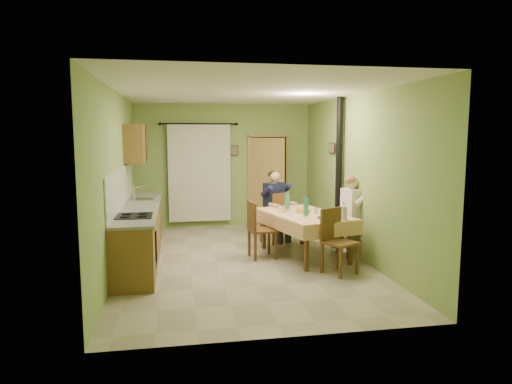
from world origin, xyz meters
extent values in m
cube|color=tan|center=(0.00, 0.00, 0.00)|extent=(4.00, 6.00, 0.01)
cube|color=#85A554|center=(0.00, 3.00, 1.40)|extent=(4.00, 0.04, 2.80)
cube|color=#85A554|center=(0.00, -3.00, 1.40)|extent=(4.00, 0.04, 2.80)
cube|color=#85A554|center=(-2.00, 0.00, 1.40)|extent=(0.04, 6.00, 2.80)
cube|color=#85A554|center=(2.00, 0.00, 1.40)|extent=(0.04, 6.00, 2.80)
cube|color=white|center=(0.00, 0.00, 2.80)|extent=(4.00, 6.00, 0.04)
cube|color=brown|center=(-1.70, 0.40, 0.44)|extent=(0.60, 3.60, 0.88)
cube|color=gray|center=(-1.70, 0.40, 0.90)|extent=(0.64, 3.64, 0.04)
cube|color=white|center=(-1.99, 0.40, 1.23)|extent=(0.02, 3.60, 0.66)
cube|color=silver|center=(-1.70, 1.20, 0.92)|extent=(0.42, 0.42, 0.03)
cube|color=black|center=(-1.70, -0.60, 0.93)|extent=(0.52, 0.56, 0.02)
cube|color=black|center=(-1.40, -0.60, 0.45)|extent=(0.01, 0.55, 0.55)
cube|color=brown|center=(-1.82, 1.70, 1.95)|extent=(0.35, 1.40, 0.70)
cylinder|color=black|center=(-0.55, 2.88, 2.35)|extent=(1.70, 0.04, 0.04)
cube|color=silver|center=(-0.55, 2.90, 1.25)|extent=(1.40, 0.06, 2.20)
cube|color=black|center=(1.05, 2.98, 1.03)|extent=(0.84, 0.03, 2.06)
cube|color=tan|center=(0.60, 2.97, 1.03)|extent=(0.06, 0.06, 2.12)
cube|color=tan|center=(1.50, 2.97, 1.03)|extent=(0.06, 0.06, 2.12)
cube|color=tan|center=(1.05, 2.97, 2.09)|extent=(0.96, 0.06, 0.06)
cube|color=tan|center=(0.99, 2.75, 1.02)|extent=(0.72, 0.47, 2.04)
cube|color=#E8AF7A|center=(1.10, 0.08, 0.74)|extent=(1.50, 2.03, 0.04)
cube|color=#E8AF7A|center=(1.32, -0.80, 0.63)|extent=(1.05, 0.28, 0.22)
cube|color=#E8AF7A|center=(0.88, 0.96, 0.63)|extent=(1.05, 0.28, 0.22)
cube|color=#E8AF7A|center=(0.58, -0.05, 0.63)|extent=(0.46, 1.77, 0.22)
cube|color=#E8AF7A|center=(1.63, 0.22, 0.63)|extent=(0.46, 1.77, 0.22)
cylinder|color=white|center=(0.91, 0.71, 0.77)|extent=(0.25, 0.25, 0.02)
ellipsoid|color=#CC7233|center=(0.91, 0.71, 0.79)|extent=(0.12, 0.12, 0.05)
cylinder|color=white|center=(1.28, -0.50, 0.77)|extent=(0.25, 0.25, 0.02)
ellipsoid|color=#CC7233|center=(1.28, -0.50, 0.79)|extent=(0.12, 0.12, 0.05)
cylinder|color=white|center=(1.46, -0.18, 0.77)|extent=(0.25, 0.25, 0.02)
ellipsoid|color=#CC7233|center=(1.46, -0.18, 0.79)|extent=(0.12, 0.12, 0.05)
cylinder|color=white|center=(0.80, 0.24, 0.77)|extent=(0.25, 0.25, 0.02)
ellipsoid|color=#CC7233|center=(0.80, 0.24, 0.79)|extent=(0.12, 0.12, 0.05)
cylinder|color=#FFBA45|center=(1.09, 0.13, 0.80)|extent=(0.26, 0.26, 0.08)
cylinder|color=white|center=(1.24, -0.45, 0.77)|extent=(0.28, 0.28, 0.02)
cube|color=tan|center=(1.21, -0.44, 0.79)|extent=(0.07, 0.07, 0.03)
cube|color=tan|center=(1.24, -0.45, 0.79)|extent=(0.07, 0.07, 0.03)
cube|color=tan|center=(1.29, -0.42, 0.79)|extent=(0.05, 0.07, 0.03)
cube|color=tan|center=(1.22, -0.49, 0.79)|extent=(0.07, 0.06, 0.03)
cube|color=tan|center=(1.28, -0.44, 0.79)|extent=(0.07, 0.06, 0.03)
cube|color=tan|center=(1.29, -0.44, 0.79)|extent=(0.06, 0.07, 0.03)
cube|color=tan|center=(1.25, -0.46, 0.79)|extent=(0.07, 0.06, 0.03)
cylinder|color=silver|center=(1.29, 0.01, 0.81)|extent=(0.07, 0.07, 0.10)
cylinder|color=silver|center=(1.20, 0.46, 0.81)|extent=(0.07, 0.07, 0.10)
cylinder|color=white|center=(1.54, -0.63, 0.88)|extent=(0.11, 0.11, 0.22)
cylinder|color=silver|center=(1.54, -0.63, 0.91)|extent=(0.02, 0.02, 0.30)
cube|color=brown|center=(0.82, 1.19, 0.48)|extent=(0.59, 0.59, 0.04)
cube|color=brown|center=(0.91, 1.01, 0.75)|extent=(0.41, 0.23, 0.50)
cube|color=brown|center=(1.36, -0.99, 0.48)|extent=(0.58, 0.58, 0.04)
cube|color=brown|center=(1.27, -0.81, 0.75)|extent=(0.40, 0.24, 0.49)
cube|color=brown|center=(1.94, -0.03, 0.48)|extent=(0.50, 0.50, 0.04)
cube|color=brown|center=(2.13, 0.00, 0.75)|extent=(0.11, 0.43, 0.49)
cube|color=brown|center=(0.36, 0.12, 0.48)|extent=(0.47, 0.47, 0.04)
cube|color=brown|center=(0.17, 0.09, 0.74)|extent=(0.09, 0.43, 0.49)
cube|color=#141938|center=(0.87, 1.10, 0.56)|extent=(0.50, 0.52, 0.16)
cube|color=#141938|center=(0.81, 1.22, 0.91)|extent=(0.46, 0.38, 0.54)
sphere|color=tan|center=(0.81, 1.21, 1.30)|extent=(0.21, 0.21, 0.21)
ellipsoid|color=black|center=(0.80, 1.24, 1.34)|extent=(0.21, 0.21, 0.16)
cube|color=silver|center=(2.04, -0.01, 0.56)|extent=(0.45, 0.42, 0.16)
cube|color=silver|center=(1.91, -0.03, 0.91)|extent=(0.28, 0.43, 0.54)
sphere|color=tan|center=(1.92, -0.03, 1.30)|extent=(0.21, 0.21, 0.21)
ellipsoid|color=olive|center=(1.88, -0.04, 1.34)|extent=(0.21, 0.21, 0.16)
cylinder|color=black|center=(1.90, 0.60, 1.40)|extent=(0.12, 0.12, 2.80)
cylinder|color=black|center=(1.90, 0.60, 0.15)|extent=(0.24, 0.24, 0.30)
cube|color=black|center=(0.25, 2.97, 1.75)|extent=(0.19, 0.03, 0.23)
cube|color=brown|center=(1.97, 1.20, 1.85)|extent=(0.03, 0.31, 0.21)
camera|label=1|loc=(-1.09, -7.44, 2.12)|focal=32.00mm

